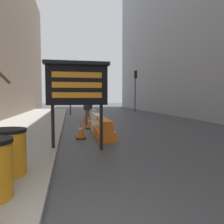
{
  "coord_description": "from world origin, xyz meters",
  "views": [
    {
      "loc": [
        0.37,
        -1.87,
        1.63
      ],
      "look_at": [
        1.97,
        6.28,
        1.07
      ],
      "focal_mm": 35.0,
      "sensor_mm": 36.0,
      "label": 1
    }
  ],
  "objects": [
    {
      "name": "traffic_light_near_curb",
      "position": [
        0.46,
        18.95,
        3.1
      ],
      "size": [
        0.28,
        0.45,
        4.29
      ],
      "color": "#2D2D30",
      "rests_on": "ground_plane"
    },
    {
      "name": "jersey_barrier_orange_near",
      "position": [
        1.7,
        6.55,
        0.34
      ],
      "size": [
        0.64,
        1.85,
        0.77
      ],
      "color": "orange",
      "rests_on": "ground_plane"
    },
    {
      "name": "barrel_drum_back",
      "position": [
        -0.84,
        2.59,
        0.57
      ],
      "size": [
        0.77,
        0.77,
        0.9
      ],
      "color": "orange",
      "rests_on": "sidewalk_left"
    },
    {
      "name": "pedestrian_worker",
      "position": [
        1.45,
        10.95,
        1.09
      ],
      "size": [
        0.54,
        0.55,
        1.84
      ],
      "rotation": [
        0.0,
        0.0,
        0.84
      ],
      "color": "#514C42",
      "rests_on": "ground_plane"
    },
    {
      "name": "message_board",
      "position": [
        0.61,
        4.75,
        2.0
      ],
      "size": [
        1.93,
        0.36,
        2.68
      ],
      "color": "black",
      "rests_on": "ground_plane"
    },
    {
      "name": "traffic_cone_near",
      "position": [
        1.4,
        9.41,
        0.35
      ],
      "size": [
        0.4,
        0.4,
        0.72
      ],
      "color": "black",
      "rests_on": "ground_plane"
    },
    {
      "name": "traffic_cone_far",
      "position": [
        0.8,
        6.69,
        0.34
      ],
      "size": [
        0.39,
        0.39,
        0.7
      ],
      "color": "black",
      "rests_on": "ground_plane"
    },
    {
      "name": "traffic_light_far_side",
      "position": [
        7.63,
        21.62,
        3.29
      ],
      "size": [
        0.28,
        0.45,
        4.58
      ],
      "color": "#2D2D30",
      "rests_on": "ground_plane"
    },
    {
      "name": "jersey_barrier_cream",
      "position": [
        1.7,
        11.27,
        0.41
      ],
      "size": [
        0.58,
        1.77,
        0.92
      ],
      "color": "beige",
      "rests_on": "ground_plane"
    },
    {
      "name": "traffic_cone_mid",
      "position": [
        2.74,
        15.31,
        0.38
      ],
      "size": [
        0.43,
        0.43,
        0.77
      ],
      "color": "black",
      "rests_on": "ground_plane"
    },
    {
      "name": "jersey_barrier_white",
      "position": [
        1.7,
        8.91,
        0.35
      ],
      "size": [
        0.53,
        2.16,
        0.8
      ],
      "color": "silver",
      "rests_on": "ground_plane"
    },
    {
      "name": "jersey_barrier_orange_far",
      "position": [
        1.7,
        13.52,
        0.39
      ],
      "size": [
        0.57,
        1.71,
        0.88
      ],
      "color": "orange",
      "rests_on": "ground_plane"
    }
  ]
}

